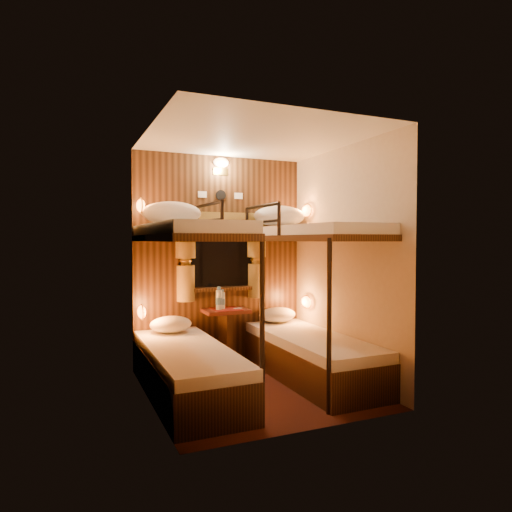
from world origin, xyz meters
name	(u,v)px	position (x,y,z in m)	size (l,w,h in m)	color
floor	(255,388)	(0.00, 0.00, 0.00)	(2.10, 2.10, 0.00)	#3A1B10
ceiling	(255,138)	(0.00, 0.00, 2.40)	(2.10, 2.10, 0.00)	silver
wall_back	(220,260)	(0.00, 1.05, 1.20)	(2.40, 2.40, 0.00)	#C6B293
wall_front	(311,271)	(0.00, -1.05, 1.20)	(2.40, 2.40, 0.00)	#C6B293
wall_left	(150,267)	(-1.00, 0.00, 1.20)	(2.40, 2.40, 0.00)	#C6B293
wall_right	(344,262)	(1.00, 0.00, 1.20)	(2.40, 2.40, 0.00)	#C6B293
back_panel	(220,260)	(0.00, 1.04, 1.20)	(2.00, 0.03, 2.40)	black
bunk_left	(188,335)	(-0.65, 0.07, 0.56)	(0.72, 1.90, 1.82)	black
bunk_right	(311,325)	(0.65, 0.07, 0.56)	(0.72, 1.90, 1.82)	black
window	(221,262)	(0.00, 1.00, 1.18)	(1.00, 0.12, 0.79)	black
curtains	(222,255)	(0.00, 0.97, 1.26)	(1.10, 0.22, 1.00)	olive
back_fixtures	(221,169)	(0.00, 1.00, 2.25)	(0.54, 0.09, 0.48)	black
reading_lamps	(230,258)	(0.00, 0.70, 1.24)	(2.00, 0.20, 1.25)	orange
table	(226,330)	(0.00, 0.85, 0.41)	(0.50, 0.34, 0.66)	#551913
bottle_left	(219,300)	(-0.09, 0.83, 0.76)	(0.08, 0.08, 0.26)	#99BFE5
bottle_right	(222,301)	(-0.04, 0.86, 0.75)	(0.07, 0.07, 0.23)	#99BFE5
sachet_a	(238,308)	(0.13, 0.83, 0.65)	(0.09, 0.06, 0.01)	silver
sachet_b	(239,308)	(0.16, 0.86, 0.65)	(0.06, 0.05, 0.00)	silver
pillow_lower_left	(171,324)	(-0.65, 0.75, 0.54)	(0.44, 0.32, 0.17)	silver
pillow_lower_right	(277,315)	(0.65, 0.85, 0.54)	(0.45, 0.32, 0.18)	silver
pillow_upper_left	(172,213)	(-0.65, 0.67, 1.71)	(0.61, 0.44, 0.24)	silver
pillow_upper_right	(279,216)	(0.65, 0.80, 1.71)	(0.62, 0.45, 0.25)	silver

